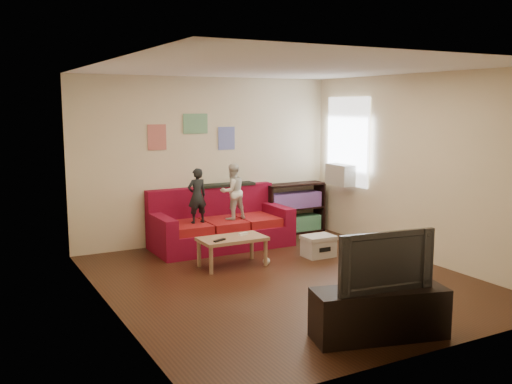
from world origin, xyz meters
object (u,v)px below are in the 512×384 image
child_a (197,196)px  tv_stand (379,313)px  child_b (232,192)px  coffee_table (232,241)px  file_box (318,246)px  bookshelf (294,211)px  television (381,259)px  sofa (220,226)px

child_a → tv_stand: 3.94m
child_b → tv_stand: 3.94m
coffee_table → file_box: 1.38m
child_b → child_a: bearing=-7.7°
bookshelf → television: 4.66m
coffee_table → file_box: size_ratio=2.00×
bookshelf → tv_stand: size_ratio=0.84×
file_box → child_a: bearing=143.5°
bookshelf → file_box: bookshelf is taller
child_a → file_box: size_ratio=1.82×
sofa → tv_stand: bearing=-92.2°
television → child_b: bearing=93.1°
bookshelf → sofa: bearing=-170.6°
television → child_a: bearing=101.9°
sofa → child_b: size_ratio=2.47×
child_b → coffee_table: 1.20m
tv_stand → television: size_ratio=1.29×
child_a → coffee_table: size_ratio=0.91×
coffee_table → file_box: bearing=-6.0°
bookshelf → tv_stand: bookshelf is taller
child_a → child_b: child_b is taller
coffee_table → bookshelf: bookshelf is taller
child_b → file_box: size_ratio=1.91×
coffee_table → bookshelf: size_ratio=0.84×
child_b → bookshelf: size_ratio=0.80×
file_box → tv_stand: tv_stand is taller
bookshelf → child_b: bearing=-163.0°
bookshelf → television: television is taller
bookshelf → coffee_table: bearing=-143.7°
coffee_table → television: (0.17, -2.91, 0.43)m
tv_stand → television: bearing=14.9°
sofa → child_b: 0.62m
tv_stand → television: television is taller
sofa → file_box: 1.65m
sofa → child_a: (-0.45, -0.17, 0.56)m
television → coffee_table: bearing=100.9°
sofa → television: television is taller
child_a → coffee_table: 1.10m
bookshelf → tv_stand: bearing=-111.8°
child_b → tv_stand: child_b is taller
sofa → child_b: bearing=-49.8°
television → sofa: bearing=95.3°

